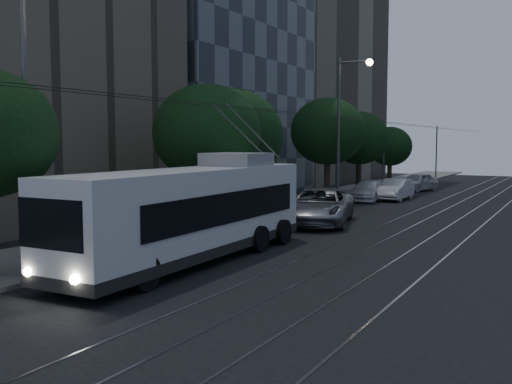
{
  "coord_description": "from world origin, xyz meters",
  "views": [
    {
      "loc": [
        8.8,
        -16.28,
        4.18
      ],
      "look_at": [
        -1.55,
        1.97,
        2.34
      ],
      "focal_mm": 40.0,
      "sensor_mm": 36.0,
      "label": 1
    }
  ],
  "objects_px": {
    "car_white_c": "(395,190)",
    "streetlamp_near": "(35,97)",
    "trolleybus": "(194,212)",
    "car_white_d": "(418,182)",
    "streetlamp_far": "(345,116)",
    "pickup_silver": "(319,206)",
    "car_white_b": "(368,191)",
    "car_white_a": "(332,200)"
  },
  "relations": [
    {
      "from": "trolleybus",
      "to": "streetlamp_far",
      "type": "bearing_deg",
      "value": 93.89
    },
    {
      "from": "car_white_d",
      "to": "car_white_a",
      "type": "bearing_deg",
      "value": -77.51
    },
    {
      "from": "car_white_d",
      "to": "streetlamp_near",
      "type": "relative_size",
      "value": 0.51
    },
    {
      "from": "streetlamp_near",
      "to": "car_white_c",
      "type": "bearing_deg",
      "value": 84.7
    },
    {
      "from": "car_white_a",
      "to": "pickup_silver",
      "type": "bearing_deg",
      "value": -97.94
    },
    {
      "from": "pickup_silver",
      "to": "streetlamp_near",
      "type": "height_order",
      "value": "streetlamp_near"
    },
    {
      "from": "car_white_a",
      "to": "streetlamp_far",
      "type": "relative_size",
      "value": 0.41
    },
    {
      "from": "pickup_silver",
      "to": "car_white_b",
      "type": "relative_size",
      "value": 1.34
    },
    {
      "from": "car_white_a",
      "to": "car_white_c",
      "type": "height_order",
      "value": "car_white_c"
    },
    {
      "from": "pickup_silver",
      "to": "car_white_d",
      "type": "distance_m",
      "value": 22.4
    },
    {
      "from": "car_white_c",
      "to": "streetlamp_far",
      "type": "xyz_separation_m",
      "value": [
        -2.09,
        -4.98,
        5.14
      ]
    },
    {
      "from": "car_white_a",
      "to": "trolleybus",
      "type": "bearing_deg",
      "value": -108.7
    },
    {
      "from": "pickup_silver",
      "to": "car_white_c",
      "type": "bearing_deg",
      "value": 75.34
    },
    {
      "from": "trolleybus",
      "to": "car_white_a",
      "type": "relative_size",
      "value": 3.14
    },
    {
      "from": "trolleybus",
      "to": "streetlamp_far",
      "type": "relative_size",
      "value": 1.3
    },
    {
      "from": "trolleybus",
      "to": "car_white_b",
      "type": "height_order",
      "value": "trolleybus"
    },
    {
      "from": "pickup_silver",
      "to": "trolleybus",
      "type": "bearing_deg",
      "value": -105.73
    },
    {
      "from": "car_white_d",
      "to": "streetlamp_near",
      "type": "xyz_separation_m",
      "value": [
        -2.22,
        -37.58,
        4.73
      ]
    },
    {
      "from": "pickup_silver",
      "to": "car_white_b",
      "type": "height_order",
      "value": "pickup_silver"
    },
    {
      "from": "trolleybus",
      "to": "car_white_d",
      "type": "xyz_separation_m",
      "value": [
        -0.28,
        33.04,
        -0.95
      ]
    },
    {
      "from": "car_white_a",
      "to": "car_white_b",
      "type": "bearing_deg",
      "value": 67.87
    },
    {
      "from": "streetlamp_near",
      "to": "streetlamp_far",
      "type": "distance_m",
      "value": 24.15
    },
    {
      "from": "trolleybus",
      "to": "car_white_a",
      "type": "height_order",
      "value": "trolleybus"
    },
    {
      "from": "trolleybus",
      "to": "car_white_c",
      "type": "distance_m",
      "value": 24.59
    },
    {
      "from": "car_white_b",
      "to": "car_white_c",
      "type": "bearing_deg",
      "value": 36.68
    },
    {
      "from": "car_white_d",
      "to": "streetlamp_near",
      "type": "bearing_deg",
      "value": -77.58
    },
    {
      "from": "streetlamp_near",
      "to": "streetlamp_far",
      "type": "bearing_deg",
      "value": 88.55
    },
    {
      "from": "car_white_d",
      "to": "streetlamp_far",
      "type": "bearing_deg",
      "value": -81.04
    },
    {
      "from": "streetlamp_near",
      "to": "trolleybus",
      "type": "bearing_deg",
      "value": 61.19
    },
    {
      "from": "pickup_silver",
      "to": "car_white_c",
      "type": "xyz_separation_m",
      "value": [
        0.0,
        13.93,
        -0.15
      ]
    },
    {
      "from": "car_white_a",
      "to": "car_white_b",
      "type": "relative_size",
      "value": 0.82
    },
    {
      "from": "trolleybus",
      "to": "pickup_silver",
      "type": "xyz_separation_m",
      "value": [
        0.2,
        10.64,
        -0.82
      ]
    },
    {
      "from": "trolleybus",
      "to": "car_white_d",
      "type": "distance_m",
      "value": 33.05
    },
    {
      "from": "car_white_a",
      "to": "streetlamp_far",
      "type": "distance_m",
      "value": 6.36
    },
    {
      "from": "car_white_b",
      "to": "car_white_d",
      "type": "xyz_separation_m",
      "value": [
        1.12,
        9.81,
        0.08
      ]
    },
    {
      "from": "car_white_a",
      "to": "car_white_d",
      "type": "height_order",
      "value": "car_white_d"
    },
    {
      "from": "streetlamp_far",
      "to": "car_white_a",
      "type": "bearing_deg",
      "value": -80.12
    },
    {
      "from": "car_white_c",
      "to": "streetlamp_near",
      "type": "distance_m",
      "value": 29.63
    },
    {
      "from": "pickup_silver",
      "to": "car_white_b",
      "type": "distance_m",
      "value": 12.69
    },
    {
      "from": "car_white_a",
      "to": "streetlamp_near",
      "type": "height_order",
      "value": "streetlamp_near"
    },
    {
      "from": "pickup_silver",
      "to": "car_white_c",
      "type": "relative_size",
      "value": 1.42
    },
    {
      "from": "trolleybus",
      "to": "pickup_silver",
      "type": "bearing_deg",
      "value": 87.31
    }
  ]
}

